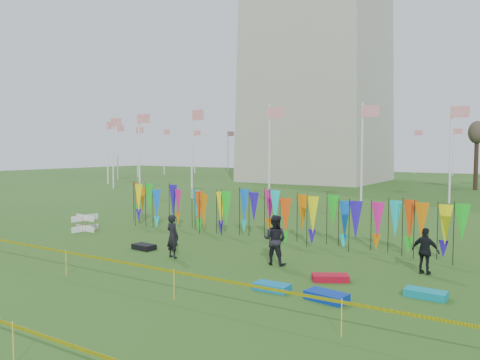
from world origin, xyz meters
The scene contains 13 objects.
ground centered at (0.00, 0.00, 0.00)m, with size 160.00×160.00×0.00m, color #2B4A15.
flagpole_ring centered at (-14.00, 48.00, 4.00)m, with size 57.40×56.16×8.00m.
banner_row centered at (0.28, 7.07, 1.40)m, with size 18.64×0.64×2.28m.
caution_tape_near centered at (-0.22, -2.30, 0.78)m, with size 26.00×0.02×0.90m.
box_kite centered at (-8.42, 3.81, 0.45)m, with size 0.81×0.81×0.90m.
person_left centered at (-0.59, 1.70, 0.87)m, with size 0.63×0.46×1.74m, color black.
person_mid centered at (3.38, 2.92, 0.94)m, with size 0.91×0.56×1.88m, color black.
person_right centered at (8.44, 4.48, 0.81)m, with size 0.95×0.54×1.63m, color black.
kite_bag_turquoise centered at (4.84, -0.02, 0.11)m, with size 1.10×0.55×0.22m, color #0B76B2.
kite_bag_blue centered at (6.63, -0.04, 0.12)m, with size 1.19×0.62×0.25m, color #0930A1.
kite_bag_red centered at (5.97, 1.93, 0.11)m, with size 1.18×0.54×0.22m, color #B00B21.
kite_bag_black centered at (-2.66, 2.21, 0.12)m, with size 1.00×0.58×0.23m, color black.
kite_bag_teal centered at (8.98, 1.78, 0.11)m, with size 1.16×0.55×0.22m, color #0B8B9E.
Camera 1 is at (11.55, -12.47, 4.33)m, focal length 35.00 mm.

